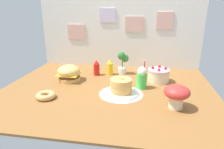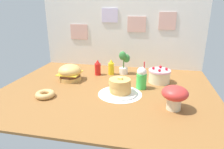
% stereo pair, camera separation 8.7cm
% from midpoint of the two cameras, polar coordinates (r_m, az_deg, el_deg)
% --- Properties ---
extents(ground_plane, '(2.19, 1.74, 0.02)m').
position_cam_midpoint_polar(ground_plane, '(2.10, -0.24, -4.40)').
color(ground_plane, brown).
extents(back_wall, '(2.19, 0.04, 0.93)m').
position_cam_midpoint_polar(back_wall, '(2.80, 3.57, 11.62)').
color(back_wall, silver).
rests_on(back_wall, ground_plane).
extents(doily_mat, '(0.43, 0.43, 0.00)m').
position_cam_midpoint_polar(doily_mat, '(1.98, 3.54, -5.50)').
color(doily_mat, white).
rests_on(doily_mat, ground_plane).
extents(burger, '(0.26, 0.26, 0.19)m').
position_cam_midpoint_polar(burger, '(2.36, -10.84, 0.50)').
color(burger, '#DBA859').
rests_on(burger, ground_plane).
extents(pancake_stack, '(0.33, 0.33, 0.17)m').
position_cam_midpoint_polar(pancake_stack, '(1.95, 3.57, -3.64)').
color(pancake_stack, white).
rests_on(pancake_stack, doily_mat).
extents(layer_cake, '(0.24, 0.24, 0.18)m').
position_cam_midpoint_polar(layer_cake, '(2.33, 14.32, -0.40)').
color(layer_cake, beige).
rests_on(layer_cake, ground_plane).
extents(ketchup_bottle, '(0.07, 0.07, 0.20)m').
position_cam_midpoint_polar(ketchup_bottle, '(2.50, -3.09, 1.87)').
color(ketchup_bottle, red).
rests_on(ketchup_bottle, ground_plane).
extents(mustard_bottle, '(0.07, 0.07, 0.20)m').
position_cam_midpoint_polar(mustard_bottle, '(2.51, 0.76, 1.99)').
color(mustard_bottle, yellow).
rests_on(mustard_bottle, ground_plane).
extents(cream_soda_cup, '(0.11, 0.11, 0.29)m').
position_cam_midpoint_polar(cream_soda_cup, '(2.10, 9.56, -0.99)').
color(cream_soda_cup, green).
rests_on(cream_soda_cup, ground_plane).
extents(donut_pink_glaze, '(0.18, 0.18, 0.05)m').
position_cam_midpoint_polar(donut_pink_glaze, '(1.99, -17.26, -5.37)').
color(donut_pink_glaze, tan).
rests_on(donut_pink_glaze, ground_plane).
extents(potted_plant, '(0.14, 0.12, 0.30)m').
position_cam_midpoint_polar(potted_plant, '(2.52, 4.33, 3.64)').
color(potted_plant, white).
rests_on(potted_plant, ground_plane).
extents(mushroom_stool, '(0.21, 0.21, 0.20)m').
position_cam_midpoint_polar(mushroom_stool, '(1.74, 18.74, -5.60)').
color(mushroom_stool, beige).
rests_on(mushroom_stool, ground_plane).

